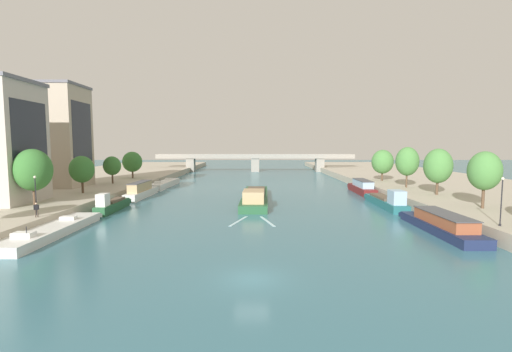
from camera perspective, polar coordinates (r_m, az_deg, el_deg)
ground_plane at (r=26.27m, az=-0.46°, el=-16.31°), size 400.00×400.00×0.00m
quay_left at (r=90.00m, az=-27.13°, el=-1.10°), size 36.00×170.00×1.60m
quay_right at (r=89.73m, az=27.24°, el=-1.12°), size 36.00×170.00×1.60m
barge_midriver at (r=59.57m, az=0.07°, el=-3.34°), size 4.80×24.91×2.86m
wake_behind_barge at (r=44.67m, az=-0.28°, el=-7.30°), size 5.60×5.96×0.03m
moored_boat_left_upstream at (r=43.77m, az=-29.78°, el=-7.58°), size 3.51×16.58×2.06m
moored_boat_left_gap_after at (r=55.29m, az=-22.01°, el=-4.32°), size 1.72×10.16×2.96m
moored_boat_left_lone at (r=67.53m, az=-17.83°, el=-2.30°), size 2.41×13.54×2.92m
moored_boat_left_midway at (r=83.30m, az=-14.29°, el=-1.24°), size 3.28×16.91×2.39m
moored_boat_right_midway at (r=43.95m, az=27.90°, el=-6.86°), size 3.05×14.95×2.26m
moored_boat_right_gap_after at (r=58.29m, az=20.56°, el=-3.82°), size 2.65×14.26×3.09m
moored_boat_right_far at (r=73.32m, az=16.93°, el=-1.78°), size 2.95×13.40×2.71m
tree_left_distant at (r=54.67m, az=-32.11°, el=0.84°), size 4.70×4.70×7.44m
tree_left_past_mid at (r=64.93m, az=-26.07°, el=0.97°), size 3.92×3.92×6.15m
tree_left_second at (r=78.55m, az=-21.99°, el=1.54°), size 3.52×3.52×5.62m
tree_left_third at (r=89.72m, az=-19.12°, el=2.18°), size 4.60×4.60×6.34m
tree_right_distant at (r=52.45m, az=33.18°, el=0.69°), size 3.87×3.87×7.17m
tree_right_end_of_row at (r=63.16m, az=27.53°, el=1.44°), size 4.32×4.32×7.38m
tree_right_nearest at (r=71.67m, az=23.44°, el=2.17°), size 4.18×4.18×7.57m
tree_right_third at (r=83.05m, az=19.97°, el=2.18°), size 4.68×4.68×6.89m
lamppost_left_bank at (r=47.20m, az=-31.79°, el=-2.41°), size 0.28×0.28×4.48m
lamppost_right_bank at (r=42.14m, az=35.08°, el=-3.13°), size 0.28×0.28×4.83m
building_left_tall at (r=77.74m, az=-29.40°, el=5.68°), size 10.54×9.48×19.37m
bridge_far at (r=126.15m, az=0.09°, el=2.56°), size 70.10×4.40×6.26m
person_on_quay at (r=45.94m, az=-31.71°, el=-4.52°), size 0.44×0.37×1.62m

